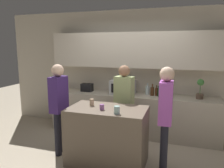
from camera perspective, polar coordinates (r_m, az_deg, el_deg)
The scene contains 19 objects.
ground_plane at distance 3.78m, azimuth 0.07°, elevation -20.39°, with size 14.00×14.00×0.00m, color #BCAD93.
back_wall at distance 4.89m, azimuth 6.00°, elevation 5.45°, with size 6.40×0.40×2.70m.
back_counter at distance 4.84m, azimuth 5.10°, elevation -7.82°, with size 3.60×0.62×0.88m.
kitchen_island at distance 3.65m, azimuth -1.22°, elevation -13.36°, with size 1.25×0.73×0.93m.
microwave at distance 4.75m, azimuth 2.87°, elevation -0.78°, with size 0.52×0.39×0.30m.
toaster at distance 5.04m, azimuth -6.55°, elevation -0.89°, with size 0.26×0.16×0.18m.
potted_plant at distance 4.61m, azimuth 22.04°, elevation -1.21°, with size 0.14×0.14×0.40m.
bottle_0 at distance 4.75m, azimuth 9.25°, elevation -1.59°, with size 0.08×0.08×0.24m.
bottle_1 at distance 4.65m, azimuth 10.47°, elevation -1.85°, with size 0.07×0.07×0.25m.
bottle_2 at distance 4.65m, azimuth 11.55°, elevation -1.99°, with size 0.07×0.07×0.22m.
bottle_3 at distance 4.60m, azimuth 12.28°, elevation -1.75°, with size 0.07×0.07×0.31m.
bottle_4 at distance 4.65m, azimuth 13.61°, elevation -1.85°, with size 0.07×0.07×0.27m.
bottle_5 at distance 4.63m, azimuth 14.44°, elevation -1.96°, with size 0.06×0.06×0.27m.
cup_0 at distance 3.41m, azimuth -2.65°, elevation -6.03°, with size 0.07×0.07×0.09m.
cup_1 at distance 3.19m, azimuth 1.27°, elevation -6.81°, with size 0.09×0.09×0.12m.
cup_2 at distance 3.65m, azimuth -5.30°, elevation -4.77°, with size 0.07×0.07×0.11m.
person_left at distance 4.05m, azimuth 3.14°, elevation -4.19°, with size 0.37×0.25×1.57m.
person_center at distance 3.91m, azimuth -13.69°, elevation -4.58°, with size 0.21×0.35×1.61m.
person_right at distance 3.34m, azimuth 13.79°, elevation -6.95°, with size 0.21×0.34×1.62m.
Camera 1 is at (0.99, -3.12, 1.90)m, focal length 35.00 mm.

